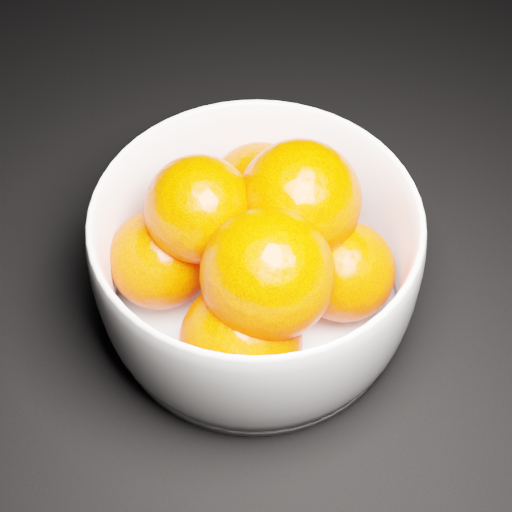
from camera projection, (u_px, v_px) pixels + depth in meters
The scene contains 2 objects.
bowl at pixel (256, 261), 0.55m from camera, with size 0.25×0.25×0.12m.
orange_pile at pixel (256, 249), 0.54m from camera, with size 0.20×0.21×0.14m.
Camera 1 is at (-0.04, -0.30, 0.50)m, focal length 50.00 mm.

